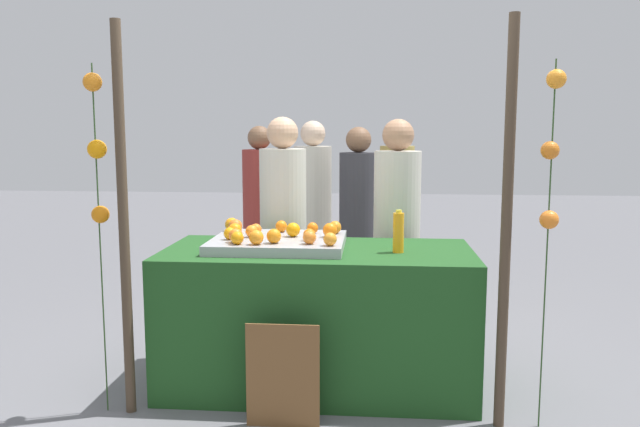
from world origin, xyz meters
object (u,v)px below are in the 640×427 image
juice_bottle (398,232)px  vendor_left (283,241)px  orange_0 (281,226)px  chalkboard_sign (283,377)px  stall_counter (318,317)px  orange_1 (330,230)px  vendor_right (396,244)px

juice_bottle → vendor_left: bearing=136.6°
orange_0 → vendor_left: size_ratio=0.05×
vendor_left → chalkboard_sign: bearing=-82.1°
juice_bottle → orange_0: bearing=156.8°
stall_counter → vendor_left: 0.84m
stall_counter → juice_bottle: size_ratio=7.39×
orange_0 → orange_1: bearing=-27.6°
chalkboard_sign → stall_counter: bearing=77.1°
orange_1 → chalkboard_sign: 0.98m
orange_0 → chalkboard_sign: 1.09m
orange_1 → vendor_left: 0.74m
orange_1 → juice_bottle: juice_bottle is taller
orange_1 → vendor_left: size_ratio=0.05×
vendor_left → orange_0: bearing=-83.4°
stall_counter → orange_0: size_ratio=24.58×
juice_bottle → chalkboard_sign: size_ratio=0.44×
stall_counter → vendor_right: size_ratio=1.13×
stall_counter → orange_0: orange_0 is taller
vendor_right → chalkboard_sign: bearing=-116.3°
stall_counter → orange_1: 0.55m
stall_counter → vendor_left: bearing=114.3°
stall_counter → chalkboard_sign: size_ratio=3.24×
stall_counter → vendor_left: vendor_left is taller
vendor_left → vendor_right: (0.82, 0.01, -0.01)m
stall_counter → vendor_right: (0.50, 0.70, 0.34)m
orange_0 → vendor_left: 0.47m
orange_1 → vendor_right: (0.44, 0.62, -0.19)m
juice_bottle → vendor_left: size_ratio=0.15×
orange_1 → vendor_right: size_ratio=0.05×
orange_0 → vendor_right: vendor_right is taller
orange_0 → vendor_right: bearing=30.0°
chalkboard_sign → vendor_right: 1.52m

